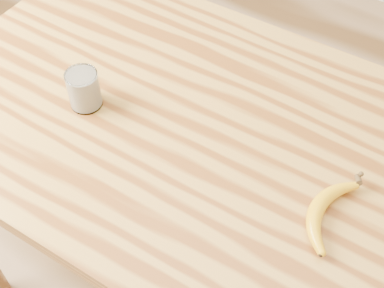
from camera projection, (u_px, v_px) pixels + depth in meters
The scene contains 3 objects.
table at pixel (181, 154), 1.28m from camera, with size 1.20×0.80×0.90m.
smoothie_glass at pixel (84, 89), 1.17m from camera, with size 0.07×0.07×0.09m.
banana at pixel (317, 207), 1.01m from camera, with size 0.09×0.25×0.03m, color orange, non-canonical shape.
Camera 1 is at (0.45, -0.66, 1.77)m, focal length 50.00 mm.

